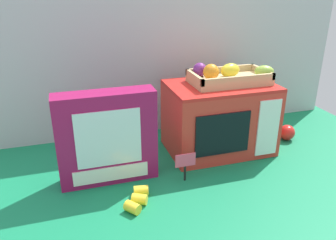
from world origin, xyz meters
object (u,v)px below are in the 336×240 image
(price_sign, at_px, (185,163))
(loose_toy_apple, at_px, (287,132))
(toy_microwave, at_px, (219,118))
(cookie_set_box, at_px, (107,138))
(loose_toy_banana, at_px, (138,199))
(food_groups_crate, at_px, (228,76))

(price_sign, relative_size, loose_toy_apple, 1.54)
(toy_microwave, relative_size, loose_toy_apple, 6.06)
(cookie_set_box, xyz_separation_m, loose_toy_banana, (0.06, -0.16, -0.14))
(price_sign, xyz_separation_m, loose_toy_banana, (-0.18, -0.08, -0.05))
(toy_microwave, distance_m, loose_toy_banana, 0.47)
(cookie_set_box, relative_size, loose_toy_apple, 4.91)
(price_sign, height_order, loose_toy_banana, price_sign)
(loose_toy_banana, bearing_deg, loose_toy_apple, 19.55)
(price_sign, bearing_deg, food_groups_crate, 38.78)
(toy_microwave, distance_m, price_sign, 0.28)
(loose_toy_apple, bearing_deg, loose_toy_banana, -160.45)
(toy_microwave, bearing_deg, cookie_set_box, -167.87)
(toy_microwave, relative_size, food_groups_crate, 1.27)
(toy_microwave, bearing_deg, loose_toy_apple, -1.83)
(toy_microwave, relative_size, price_sign, 3.93)
(toy_microwave, distance_m, loose_toy_apple, 0.33)
(loose_toy_apple, bearing_deg, cookie_set_box, -173.57)
(loose_toy_banana, bearing_deg, price_sign, 23.36)
(loose_toy_banana, bearing_deg, cookie_set_box, 110.40)
(food_groups_crate, bearing_deg, loose_toy_banana, -147.34)
(toy_microwave, relative_size, loose_toy_banana, 3.20)
(food_groups_crate, distance_m, loose_toy_banana, 0.56)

